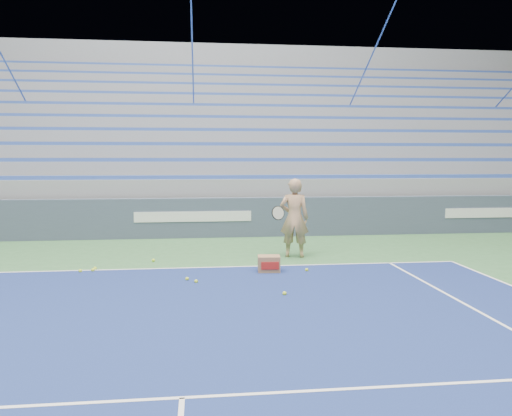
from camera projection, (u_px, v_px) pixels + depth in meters
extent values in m
cube|color=white|center=(191.00, 268.00, 9.96)|extent=(10.97, 0.05, 0.00)
cube|color=white|center=(182.00, 398.00, 4.53)|extent=(8.23, 0.05, 0.00)
cube|color=#3D485D|center=(193.00, 218.00, 13.86)|extent=(30.00, 0.30, 1.10)
cube|color=white|center=(193.00, 217.00, 13.70)|extent=(3.20, 0.02, 0.28)
cube|color=white|center=(500.00, 213.00, 14.71)|extent=(3.40, 0.02, 0.28)
cube|color=gray|center=(195.00, 203.00, 18.36)|extent=(30.00, 8.50, 1.10)
cube|color=gray|center=(194.00, 182.00, 18.28)|extent=(30.00, 8.50, 0.50)
cube|color=#2F50AC|center=(193.00, 177.00, 14.42)|extent=(29.60, 0.42, 0.11)
cube|color=gray|center=(194.00, 168.00, 18.65)|extent=(30.00, 7.65, 0.50)
cube|color=#2F50AC|center=(193.00, 160.00, 15.21)|extent=(29.60, 0.42, 0.11)
cube|color=gray|center=(194.00, 154.00, 19.02)|extent=(30.00, 6.80, 0.50)
cube|color=#2F50AC|center=(193.00, 144.00, 16.00)|extent=(29.60, 0.42, 0.11)
cube|color=gray|center=(194.00, 142.00, 19.39)|extent=(30.00, 5.95, 0.50)
cube|color=#2F50AC|center=(193.00, 130.00, 16.79)|extent=(29.60, 0.42, 0.11)
cube|color=gray|center=(194.00, 129.00, 19.77)|extent=(30.00, 5.10, 0.50)
cube|color=#2F50AC|center=(194.00, 117.00, 17.58)|extent=(29.60, 0.42, 0.11)
cube|color=gray|center=(194.00, 117.00, 20.14)|extent=(30.00, 4.25, 0.50)
cube|color=#2F50AC|center=(194.00, 105.00, 18.38)|extent=(29.60, 0.42, 0.11)
cube|color=gray|center=(194.00, 106.00, 20.51)|extent=(30.00, 3.40, 0.50)
cube|color=#2F50AC|center=(194.00, 94.00, 19.17)|extent=(29.60, 0.42, 0.11)
cube|color=gray|center=(194.00, 95.00, 20.88)|extent=(30.00, 2.55, 0.50)
cube|color=#2F50AC|center=(194.00, 84.00, 19.96)|extent=(29.60, 0.42, 0.11)
cube|color=gray|center=(194.00, 84.00, 21.25)|extent=(30.00, 1.70, 0.50)
cube|color=#2F50AC|center=(194.00, 75.00, 20.75)|extent=(29.60, 0.42, 0.11)
cube|color=gray|center=(194.00, 74.00, 21.62)|extent=(30.00, 0.85, 0.50)
cube|color=#2F50AC|center=(194.00, 67.00, 21.54)|extent=(29.60, 0.42, 0.11)
cube|color=gray|center=(195.00, 126.00, 22.55)|extent=(31.00, 0.40, 7.30)
cylinder|color=#3254B0|center=(19.00, 89.00, 17.29)|extent=(0.05, 8.53, 5.04)
cylinder|color=#3254B0|center=(193.00, 92.00, 17.96)|extent=(0.05, 8.53, 5.04)
cylinder|color=#3254B0|center=(355.00, 94.00, 18.64)|extent=(0.05, 8.53, 5.04)
cylinder|color=#3254B0|center=(505.00, 96.00, 19.31)|extent=(0.05, 8.53, 5.04)
imported|color=tan|center=(294.00, 218.00, 11.04)|extent=(0.72, 0.56, 1.75)
cylinder|color=black|center=(281.00, 216.00, 10.75)|extent=(0.12, 0.27, 0.08)
cylinder|color=beige|center=(278.00, 213.00, 10.45)|extent=(0.29, 0.16, 0.28)
torus|color=black|center=(278.00, 213.00, 10.45)|extent=(0.31, 0.18, 0.30)
cube|color=#916846|center=(269.00, 264.00, 9.62)|extent=(0.45, 0.35, 0.32)
cube|color=#B21E19|center=(270.00, 266.00, 9.46)|extent=(0.34, 0.04, 0.14)
sphere|color=#D5F031|center=(80.00, 271.00, 9.59)|extent=(0.07, 0.07, 0.07)
sphere|color=#D5F031|center=(93.00, 270.00, 9.66)|extent=(0.07, 0.07, 0.07)
sphere|color=#D5F031|center=(196.00, 281.00, 8.76)|extent=(0.07, 0.07, 0.07)
sphere|color=#D5F031|center=(187.00, 279.00, 8.94)|extent=(0.07, 0.07, 0.07)
sphere|color=#D5F031|center=(153.00, 260.00, 10.59)|extent=(0.07, 0.07, 0.07)
sphere|color=#D5F031|center=(307.00, 270.00, 9.67)|extent=(0.07, 0.07, 0.07)
sphere|color=#D5F031|center=(285.00, 293.00, 7.98)|extent=(0.07, 0.07, 0.07)
sphere|color=#D5F031|center=(95.00, 268.00, 9.81)|extent=(0.07, 0.07, 0.07)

